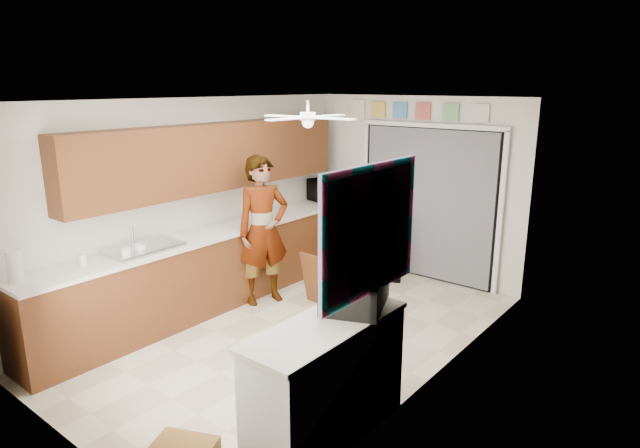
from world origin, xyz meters
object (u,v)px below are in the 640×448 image
Objects in this scene: cup at (140,249)px; dog at (352,322)px; man at (263,231)px; suitcase at (355,290)px; paper_towel_roll at (14,266)px; microwave at (330,189)px.

cup is 0.22× the size of dog.
suitcase is at bearing -97.84° from man.
suitcase is (2.69, 1.45, -0.01)m from paper_towel_roll.
microwave is at bearing 107.78° from suitcase.
cup reaches higher than dog.
microwave is 0.99× the size of suitcase.
man is at bearing 167.06° from dog.
man is 3.22× the size of dog.
man reaches higher than microwave.
man is at bearing 77.97° from cup.
suitcase is 1.06× the size of dog.
man is (0.47, 2.66, -0.17)m from paper_towel_roll.
microwave reaches higher than cup.
suitcase is 2.53m from man.
microwave is 3.34m from cup.
dog is (1.81, 1.28, -0.77)m from cup.
microwave is at bearing 127.66° from dog.
man reaches higher than paper_towel_roll.
microwave is at bearing 91.13° from cup.
suitcase is (2.54, 0.29, 0.08)m from cup.
suitcase is at bearing -58.52° from dog.
cup is at bearing -149.38° from dog.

